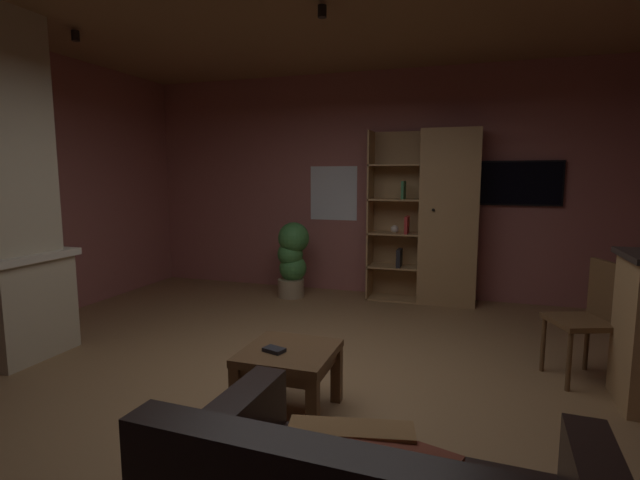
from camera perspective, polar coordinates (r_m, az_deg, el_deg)
floor at (r=3.71m, az=-1.99°, el=-17.28°), size 6.50×5.99×0.02m
wall_back at (r=6.29m, az=7.42°, el=6.60°), size 6.62×0.06×2.88m
window_pane_back at (r=6.41m, az=1.64°, el=5.63°), size 0.65×0.01×0.72m
bookshelf_cabinet at (r=5.94m, az=14.40°, el=2.52°), size 1.32×0.41×2.11m
coffee_table at (r=3.20m, az=-3.74°, el=-14.45°), size 0.58×0.59×0.44m
table_book_0 at (r=3.13m, az=-5.54°, el=-12.98°), size 0.16×0.12×0.02m
dining_chair at (r=4.17m, az=29.81°, el=-7.59°), size 0.54×0.54×0.92m
potted_floor_plant at (r=6.12m, az=-3.34°, el=-2.04°), size 0.41×0.40×0.97m
wall_mounted_tv at (r=6.14m, az=22.89°, el=6.30°), size 0.94×0.06×0.53m
track_light_spot_0 at (r=5.17m, az=-27.29°, el=20.94°), size 0.07×0.07×0.09m
track_light_spot_1 at (r=4.06m, az=0.26°, el=25.74°), size 0.07×0.07×0.09m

